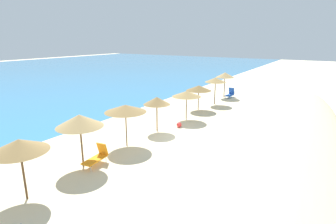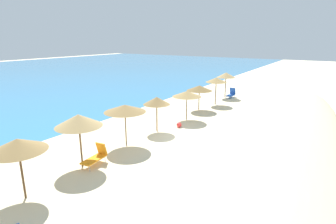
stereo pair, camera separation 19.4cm
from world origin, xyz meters
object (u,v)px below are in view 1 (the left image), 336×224
at_px(beach_umbrella_2, 80,121).
at_px(beach_umbrella_4, 157,101).
at_px(beach_umbrella_3, 125,108).
at_px(beach_umbrella_6, 199,88).
at_px(lounge_chair_2, 230,94).
at_px(beach_umbrella_8, 225,75).
at_px(beach_umbrella_1, 19,146).
at_px(beach_umbrella_7, 215,80).
at_px(beach_ball, 179,125).
at_px(beach_umbrella_5, 187,94).
at_px(lounge_chair_1, 97,157).

relative_size(beach_umbrella_2, beach_umbrella_4, 1.13).
bearing_deg(beach_umbrella_3, beach_umbrella_6, 0.29).
bearing_deg(lounge_chair_2, beach_umbrella_2, 88.79).
bearing_deg(beach_umbrella_2, beach_umbrella_8, -0.01).
height_order(beach_umbrella_1, beach_umbrella_4, beach_umbrella_1).
height_order(beach_umbrella_2, beach_umbrella_6, beach_umbrella_2).
bearing_deg(beach_umbrella_7, beach_ball, -175.64).
bearing_deg(beach_umbrella_7, beach_umbrella_3, 178.50).
bearing_deg(beach_umbrella_7, lounge_chair_2, -3.43).
height_order(beach_umbrella_3, beach_umbrella_8, beach_umbrella_8).
distance_m(beach_umbrella_5, beach_ball, 2.99).
xyz_separation_m(beach_umbrella_1, beach_umbrella_4, (10.37, 0.25, -0.17)).
relative_size(beach_umbrella_5, beach_umbrella_6, 1.02).
bearing_deg(beach_umbrella_1, beach_umbrella_8, 0.79).
distance_m(beach_umbrella_3, beach_umbrella_6, 10.65).
distance_m(beach_umbrella_3, beach_umbrella_5, 7.16).
bearing_deg(beach_umbrella_8, beach_umbrella_2, 179.99).
relative_size(beach_umbrella_1, beach_umbrella_8, 0.95).
bearing_deg(lounge_chair_1, beach_umbrella_6, -94.25).
xyz_separation_m(beach_umbrella_1, beach_ball, (11.95, -0.73, -2.26)).
distance_m(beach_umbrella_6, beach_umbrella_7, 3.12).
distance_m(beach_umbrella_6, lounge_chair_1, 13.74).
xyz_separation_m(beach_umbrella_4, lounge_chair_1, (-6.41, -0.39, -1.82)).
bearing_deg(beach_umbrella_6, beach_umbrella_7, -7.71).
height_order(beach_umbrella_1, beach_umbrella_3, beach_umbrella_1).
distance_m(lounge_chair_1, beach_ball, 8.02).
height_order(beach_umbrella_3, beach_ball, beach_umbrella_3).
bearing_deg(beach_umbrella_3, lounge_chair_1, -171.80).
xyz_separation_m(beach_umbrella_4, beach_umbrella_6, (7.22, 0.09, -0.17)).
height_order(beach_umbrella_4, beach_umbrella_8, beach_umbrella_8).
xyz_separation_m(beach_umbrella_6, beach_umbrella_8, (6.92, -0.00, 0.47)).
xyz_separation_m(beach_umbrella_3, beach_umbrella_7, (13.71, -0.36, 0.08)).
distance_m(beach_umbrella_1, lounge_chair_2, 24.84).
bearing_deg(beach_ball, beach_umbrella_8, 4.89).
bearing_deg(beach_umbrella_4, lounge_chair_1, -176.48).
height_order(beach_umbrella_7, lounge_chair_1, beach_umbrella_7).
distance_m(beach_umbrella_1, lounge_chair_1, 4.43).
bearing_deg(beach_ball, lounge_chair_2, 1.87).
relative_size(beach_umbrella_1, beach_umbrella_5, 1.11).
distance_m(beach_umbrella_1, beach_umbrella_7, 20.65).
distance_m(beach_umbrella_8, lounge_chair_2, 2.29).
bearing_deg(beach_umbrella_3, beach_umbrella_8, 0.16).
height_order(beach_umbrella_8, beach_ball, beach_umbrella_8).
bearing_deg(beach_umbrella_3, beach_umbrella_2, 179.14).
relative_size(beach_umbrella_2, lounge_chair_1, 1.80).
xyz_separation_m(beach_umbrella_5, beach_umbrella_6, (3.50, 0.56, -0.10)).
distance_m(beach_umbrella_6, lounge_chair_2, 7.40).
height_order(beach_umbrella_2, beach_umbrella_3, beach_umbrella_2).
distance_m(beach_umbrella_3, beach_umbrella_7, 13.71).
bearing_deg(beach_umbrella_8, beach_umbrella_5, -176.94).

